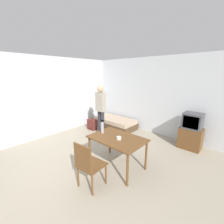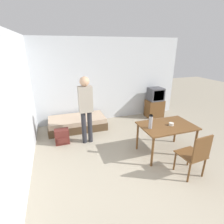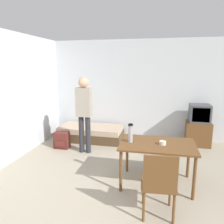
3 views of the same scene
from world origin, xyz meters
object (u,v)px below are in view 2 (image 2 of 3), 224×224
(mate_bowl, at_px, (171,124))
(backpack, at_px, (62,137))
(daybed, at_px, (77,123))
(dining_table, at_px, (167,128))
(person_standing, at_px, (86,106))
(tv, at_px, (155,103))
(thermos_flask, at_px, (151,121))
(wooden_chair, at_px, (196,154))

(mate_bowl, bearing_deg, backpack, 152.26)
(mate_bowl, xyz_separation_m, backpack, (-2.39, 1.26, -0.56))
(daybed, distance_m, mate_bowl, 2.83)
(daybed, height_order, dining_table, dining_table)
(dining_table, relative_size, person_standing, 0.70)
(dining_table, bearing_deg, daybed, 132.17)
(backpack, bearing_deg, mate_bowl, -27.74)
(tv, distance_m, dining_table, 2.35)
(dining_table, xyz_separation_m, thermos_flask, (-0.45, -0.02, 0.25))
(wooden_chair, xyz_separation_m, person_standing, (-1.70, 1.98, 0.51))
(wooden_chair, distance_m, thermos_flask, 1.07)
(mate_bowl, distance_m, backpack, 2.76)
(wooden_chair, bearing_deg, tv, 72.33)
(mate_bowl, bearing_deg, person_standing, 147.08)
(tv, distance_m, person_standing, 2.90)
(person_standing, xyz_separation_m, backpack, (-0.65, 0.13, -0.83))
(person_standing, bearing_deg, wooden_chair, -49.32)
(dining_table, bearing_deg, backpack, 152.20)
(mate_bowl, bearing_deg, tv, 67.01)
(tv, bearing_deg, daybed, -177.25)
(dining_table, distance_m, person_standing, 2.02)
(person_standing, distance_m, mate_bowl, 2.09)
(thermos_flask, height_order, backpack, thermos_flask)
(dining_table, bearing_deg, person_standing, 146.77)
(tv, bearing_deg, person_standing, -158.70)
(dining_table, xyz_separation_m, backpack, (-2.31, 1.22, -0.45))
(thermos_flask, bearing_deg, wooden_chair, -60.45)
(tv, bearing_deg, mate_bowl, -112.99)
(person_standing, xyz_separation_m, mate_bowl, (1.74, -1.13, -0.27))
(daybed, xyz_separation_m, mate_bowl, (1.88, -2.03, 0.58))
(dining_table, bearing_deg, tv, 64.84)
(daybed, distance_m, wooden_chair, 3.43)
(dining_table, bearing_deg, thermos_flask, -177.38)
(thermos_flask, bearing_deg, backpack, 146.27)
(wooden_chair, height_order, mate_bowl, wooden_chair)
(tv, height_order, thermos_flask, tv)
(mate_bowl, height_order, backpack, mate_bowl)
(wooden_chair, relative_size, person_standing, 0.53)
(tv, distance_m, mate_bowl, 2.36)
(tv, xyz_separation_m, backpack, (-3.31, -0.91, -0.31))
(dining_table, height_order, wooden_chair, wooden_chair)
(tv, height_order, mate_bowl, tv)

